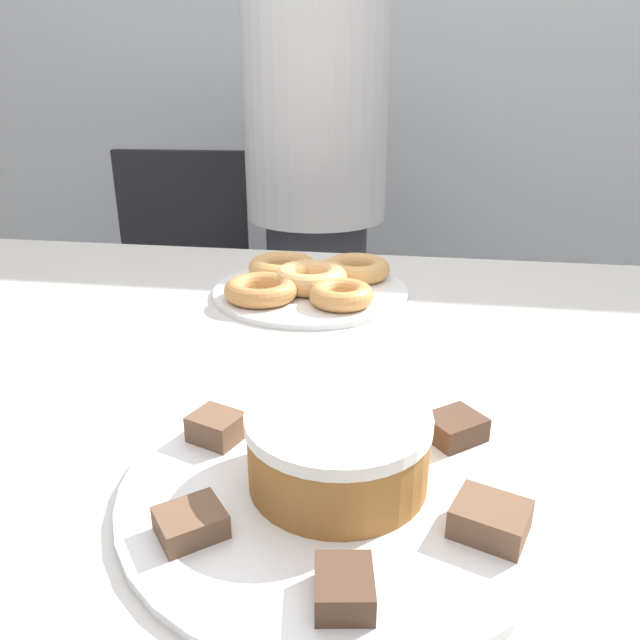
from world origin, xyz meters
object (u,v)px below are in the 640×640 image
Objects in this scene: office_chair_left at (176,317)px; frosted_cake at (338,447)px; person_standing at (316,202)px; plate_cake at (338,485)px; plate_donuts at (311,291)px.

frosted_cake is at bearing -64.92° from office_chair_left.
plate_cake is (0.21, -1.20, -0.02)m from person_standing.
plate_cake is at bearing -79.89° from person_standing.
person_standing reaches higher than frosted_cake.
office_chair_left is 1.39m from frosted_cake.
office_chair_left is 1.38m from plate_cake.
person_standing is 3.80× the size of plate_cake.
plate_cake and plate_donuts have the same top height.
office_chair_left reaches higher than plate_cake.
person_standing is at bearing 100.11° from plate_cake.
plate_donuts is at bearing -54.32° from office_chair_left.
office_chair_left is 0.89m from plate_donuts.
plate_donuts is (0.52, -0.64, 0.33)m from office_chair_left.
plate_cake is at bearing -64.92° from office_chair_left.
office_chair_left is at bearing 129.13° from plate_donuts.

